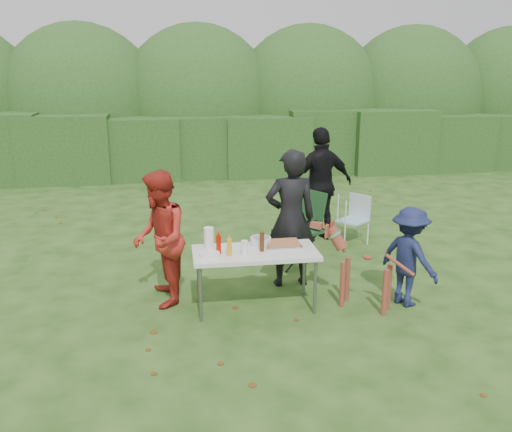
{
  "coord_description": "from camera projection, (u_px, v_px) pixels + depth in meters",
  "views": [
    {
      "loc": [
        -0.72,
        -6.21,
        2.94
      ],
      "look_at": [
        0.29,
        0.48,
        1.0
      ],
      "focal_mm": 38.0,
      "sensor_mm": 36.0,
      "label": 1
    }
  ],
  "objects": [
    {
      "name": "person_cook",
      "position": [
        291.0,
        219.0,
        7.16
      ],
      "size": [
        0.69,
        0.46,
        1.86
      ],
      "primitive_type": "imported",
      "rotation": [
        0.0,
        0.0,
        3.17
      ],
      "color": "black",
      "rests_on": "ground"
    },
    {
      "name": "dog",
      "position": [
        366.0,
        270.0,
        6.57
      ],
      "size": [
        1.1,
        0.96,
        1.0
      ],
      "primitive_type": null,
      "rotation": [
        0.0,
        0.0,
        2.52
      ],
      "color": "brown",
      "rests_on": "ground"
    },
    {
      "name": "folding_table",
      "position": [
        255.0,
        255.0,
        6.53
      ],
      "size": [
        1.5,
        0.7,
        0.74
      ],
      "color": "silver",
      "rests_on": "ground"
    },
    {
      "name": "lawn_chair",
      "position": [
        353.0,
        219.0,
        9.06
      ],
      "size": [
        0.66,
        0.66,
        0.79
      ],
      "primitive_type": null,
      "rotation": [
        0.0,
        0.0,
        3.8
      ],
      "color": "teal",
      "rests_on": "ground"
    },
    {
      "name": "cup_stack",
      "position": [
        245.0,
        248.0,
        6.34
      ],
      "size": [
        0.08,
        0.08,
        0.18
      ],
      "primitive_type": "cylinder",
      "color": "white",
      "rests_on": "folding_table"
    },
    {
      "name": "ground",
      "position": [
        239.0,
        303.0,
        6.81
      ],
      "size": [
        80.0,
        80.0,
        0.0
      ],
      "primitive_type": "plane",
      "color": "#1E4211"
    },
    {
      "name": "pasta_bowl",
      "position": [
        261.0,
        241.0,
        6.7
      ],
      "size": [
        0.26,
        0.26,
        0.1
      ],
      "primitive_type": "cylinder",
      "color": "silver",
      "rests_on": "folding_table"
    },
    {
      "name": "plate_stack",
      "position": [
        209.0,
        255.0,
        6.31
      ],
      "size": [
        0.24,
        0.24,
        0.05
      ],
      "primitive_type": "cylinder",
      "color": "white",
      "rests_on": "folding_table"
    },
    {
      "name": "child",
      "position": [
        409.0,
        257.0,
        6.64
      ],
      "size": [
        0.79,
        0.93,
        1.25
      ],
      "primitive_type": "imported",
      "rotation": [
        0.0,
        0.0,
        2.06
      ],
      "color": "#181E45",
      "rests_on": "ground"
    },
    {
      "name": "beer_bottle",
      "position": [
        262.0,
        242.0,
        6.47
      ],
      "size": [
        0.06,
        0.06,
        0.24
      ],
      "primitive_type": "cylinder",
      "color": "#47230F",
      "rests_on": "folding_table"
    },
    {
      "name": "hedge_row",
      "position": [
        202.0,
        144.0,
        14.18
      ],
      "size": [
        22.0,
        1.4,
        1.7
      ],
      "primitive_type": "cube",
      "color": "#23471C",
      "rests_on": "ground"
    },
    {
      "name": "camping_chair",
      "position": [
        298.0,
        227.0,
        8.13
      ],
      "size": [
        0.93,
        0.93,
        1.08
      ],
      "primitive_type": null,
      "rotation": [
        0.0,
        0.0,
        3.69
      ],
      "color": "#1A3D1D",
      "rests_on": "ground"
    },
    {
      "name": "shrub_backdrop",
      "position": [
        199.0,
        109.0,
        15.5
      ],
      "size": [
        20.0,
        2.6,
        3.2
      ],
      "primitive_type": "ellipsoid",
      "color": "#3D6628",
      "rests_on": "ground"
    },
    {
      "name": "focaccia_bread",
      "position": [
        283.0,
        243.0,
        6.68
      ],
      "size": [
        0.4,
        0.26,
        0.04
      ],
      "primitive_type": "cube",
      "color": "#A6653C",
      "rests_on": "food_tray"
    },
    {
      "name": "mustard_bottle",
      "position": [
        229.0,
        247.0,
        6.33
      ],
      "size": [
        0.06,
        0.06,
        0.2
      ],
      "primitive_type": "cylinder",
      "color": "orange",
      "rests_on": "folding_table"
    },
    {
      "name": "person_black_puffy",
      "position": [
        321.0,
        184.0,
        9.04
      ],
      "size": [
        1.18,
        0.66,
        1.91
      ],
      "primitive_type": "imported",
      "rotation": [
        0.0,
        0.0,
        3.33
      ],
      "color": "black",
      "rests_on": "ground"
    },
    {
      "name": "food_tray",
      "position": [
        283.0,
        245.0,
        6.69
      ],
      "size": [
        0.45,
        0.3,
        0.02
      ],
      "primitive_type": "cube",
      "color": "#B7B7BA",
      "rests_on": "folding_table"
    },
    {
      "name": "person_red_jacket",
      "position": [
        160.0,
        239.0,
        6.62
      ],
      "size": [
        0.69,
        0.86,
        1.69
      ],
      "primitive_type": "imported",
      "rotation": [
        0.0,
        0.0,
        -1.51
      ],
      "color": "#AC261E",
      "rests_on": "ground"
    },
    {
      "name": "paper_towel_roll",
      "position": [
        209.0,
        238.0,
        6.58
      ],
      "size": [
        0.12,
        0.12,
        0.26
      ],
      "primitive_type": "cylinder",
      "color": "white",
      "rests_on": "folding_table"
    },
    {
      "name": "ketchup_bottle",
      "position": [
        219.0,
        245.0,
        6.4
      ],
      "size": [
        0.06,
        0.06,
        0.22
      ],
      "primitive_type": "cylinder",
      "color": "#AB1000",
      "rests_on": "folding_table"
    }
  ]
}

